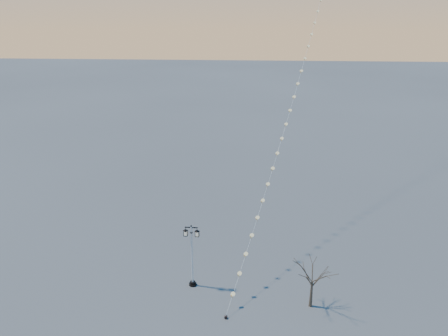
{
  "coord_description": "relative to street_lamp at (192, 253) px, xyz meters",
  "views": [
    {
      "loc": [
        1.73,
        -27.11,
        20.4
      ],
      "look_at": [
        -0.47,
        5.56,
        8.49
      ],
      "focal_mm": 36.27,
      "sensor_mm": 36.0,
      "label": 1
    }
  ],
  "objects": [
    {
      "name": "street_lamp",
      "position": [
        0.0,
        0.0,
        0.0
      ],
      "size": [
        1.31,
        0.57,
        5.16
      ],
      "rotation": [
        0.0,
        0.0,
        -0.05
      ],
      "color": "black",
      "rests_on": "ground"
    },
    {
      "name": "kite_train",
      "position": [
        9.45,
        17.96,
        14.17
      ],
      "size": [
        13.91,
        44.03,
        34.23
      ],
      "rotation": [
        0.0,
        0.0,
        -0.36
      ],
      "color": "black",
      "rests_on": "ground"
    },
    {
      "name": "ground",
      "position": [
        2.66,
        -2.31,
        -2.85
      ],
      "size": [
        300.0,
        300.0,
        0.0
      ],
      "primitive_type": "plane",
      "color": "#4F4F50",
      "rests_on": "ground"
    },
    {
      "name": "bare_tree",
      "position": [
        8.76,
        -1.98,
        -0.2
      ],
      "size": [
        2.3,
        2.3,
        3.82
      ],
      "rotation": [
        0.0,
        0.0,
        -0.21
      ],
      "color": "#403226",
      "rests_on": "ground"
    }
  ]
}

